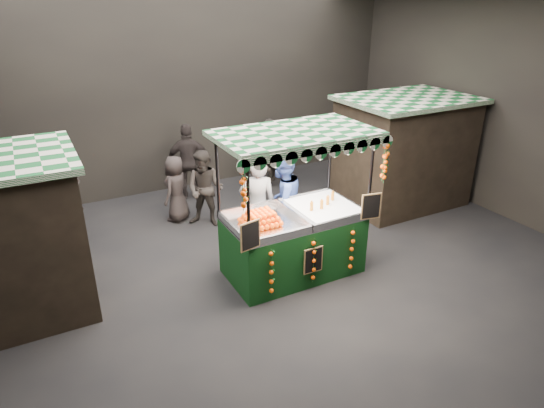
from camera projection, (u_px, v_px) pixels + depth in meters
ground at (270, 274)px, 8.80m from camera, size 12.00×12.00×0.00m
market_hall at (270, 90)px, 7.42m from camera, size 12.10×10.10×5.05m
neighbour_stall_right at (403, 151)px, 11.36m from camera, size 3.00×2.20×2.60m
juice_stall at (295, 232)px, 8.52m from camera, size 2.78×1.64×2.69m
vendor_grey at (258, 206)px, 9.23m from camera, size 0.85×0.72×1.97m
vendor_blue at (282, 202)px, 9.33m from camera, size 1.19×1.05×2.03m
shopper_0 at (65, 198)px, 9.67m from camera, size 0.73×0.52×1.89m
shopper_1 at (205, 189)px, 10.33m from camera, size 1.06×1.04×1.73m
shopper_2 at (189, 162)px, 11.72m from camera, size 1.21×0.79×1.92m
shopper_3 at (261, 169)px, 11.56m from camera, size 1.22×1.20×1.68m
shopper_4 at (176, 189)px, 10.62m from camera, size 0.87×0.86×1.52m
shopper_5 at (278, 154)px, 12.51m from camera, size 1.57×1.51×1.79m
shopper_6 at (269, 150)px, 12.95m from camera, size 0.68×0.74×1.70m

